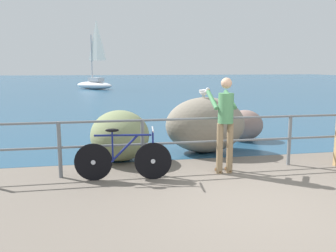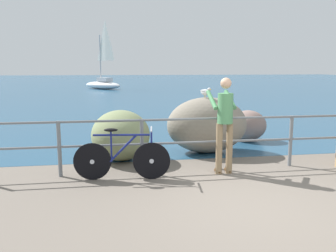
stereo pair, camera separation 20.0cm
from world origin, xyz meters
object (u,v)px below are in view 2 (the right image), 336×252
(sailboat, at_px, (103,81))
(breakwater_boulder_main, at_px, (207,125))
(breakwater_boulder_left, at_px, (121,135))
(seagull, at_px, (205,92))
(person_at_railing, at_px, (225,121))
(breakwater_boulder_right, at_px, (248,125))
(bicycle, at_px, (122,158))

(sailboat, bearing_deg, breakwater_boulder_main, 143.43)
(breakwater_boulder_left, xyz_separation_m, seagull, (1.92, 0.28, 0.89))
(person_at_railing, height_order, seagull, person_at_railing)
(breakwater_boulder_main, distance_m, seagull, 0.79)
(breakwater_boulder_main, relative_size, seagull, 5.78)
(breakwater_boulder_main, bearing_deg, sailboat, 96.45)
(person_at_railing, bearing_deg, breakwater_boulder_left, 52.79)
(breakwater_boulder_main, xyz_separation_m, breakwater_boulder_left, (-2.00, -0.36, -0.11))
(seagull, bearing_deg, breakwater_boulder_right, 97.40)
(bicycle, bearing_deg, person_at_railing, 8.89)
(breakwater_boulder_right, bearing_deg, person_at_railing, -119.56)
(bicycle, bearing_deg, seagull, 47.43)
(breakwater_boulder_main, relative_size, breakwater_boulder_left, 1.29)
(sailboat, bearing_deg, breakwater_boulder_right, 147.06)
(bicycle, distance_m, breakwater_boulder_left, 1.39)
(breakwater_boulder_left, bearing_deg, breakwater_boulder_main, 10.32)
(sailboat, bearing_deg, person_at_railing, 142.74)
(person_at_railing, height_order, sailboat, sailboat)
(bicycle, relative_size, sailboat, 0.27)
(breakwater_boulder_right, xyz_separation_m, seagull, (-1.53, -1.20, 1.01))
(breakwater_boulder_right, distance_m, sailboat, 24.72)
(breakwater_boulder_left, height_order, breakwater_boulder_right, breakwater_boulder_left)
(breakwater_boulder_right, bearing_deg, sailboat, 100.08)
(person_at_railing, xyz_separation_m, breakwater_boulder_main, (0.14, 1.68, -0.35))
(bicycle, relative_size, seagull, 5.21)
(breakwater_boulder_right, bearing_deg, bicycle, -140.35)
(person_at_railing, bearing_deg, bicycle, 90.19)
(bicycle, relative_size, breakwater_boulder_main, 0.90)
(seagull, distance_m, sailboat, 25.70)
(seagull, relative_size, sailboat, 0.05)
(sailboat, bearing_deg, breakwater_boulder_left, 138.92)
(bicycle, bearing_deg, breakwater_boulder_left, 96.03)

